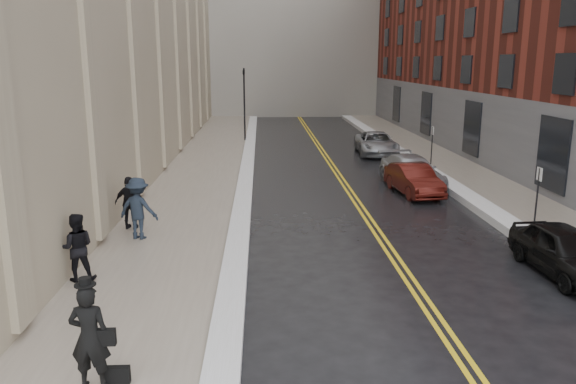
{
  "coord_description": "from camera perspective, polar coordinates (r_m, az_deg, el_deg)",
  "views": [
    {
      "loc": [
        -1.42,
        -10.04,
        5.73
      ],
      "look_at": [
        -0.59,
        7.48,
        1.6
      ],
      "focal_mm": 35.0,
      "sensor_mm": 36.0,
      "label": 1
    }
  ],
  "objects": [
    {
      "name": "traffic_signal",
      "position": [
        40.15,
        -4.46,
        9.43
      ],
      "size": [
        0.18,
        0.15,
        5.2
      ],
      "color": "black",
      "rests_on": "ground"
    },
    {
      "name": "ground",
      "position": [
        11.65,
        4.83,
        -16.26
      ],
      "size": [
        160.0,
        160.0,
        0.0
      ],
      "primitive_type": "plane",
      "color": "black",
      "rests_on": "ground"
    },
    {
      "name": "parking_sign_near",
      "position": [
        20.78,
        24.01,
        -0.07
      ],
      "size": [
        0.06,
        0.35,
        2.23
      ],
      "color": "black",
      "rests_on": "ground"
    },
    {
      "name": "sidewalk_left",
      "position": [
        26.83,
        -9.25,
        0.91
      ],
      "size": [
        4.0,
        64.0,
        0.15
      ],
      "primitive_type": "cube",
      "color": "gray",
      "rests_on": "ground"
    },
    {
      "name": "lane_stripe_a",
      "position": [
        26.94,
        5.45,
        0.91
      ],
      "size": [
        0.12,
        64.0,
        0.01
      ],
      "primitive_type": "cube",
      "color": "gold",
      "rests_on": "ground"
    },
    {
      "name": "sidewalk_right",
      "position": [
        28.62,
        18.69,
        1.15
      ],
      "size": [
        3.0,
        64.0,
        0.15
      ],
      "primitive_type": "cube",
      "color": "gray",
      "rests_on": "ground"
    },
    {
      "name": "car_silver_far",
      "position": [
        35.41,
        8.96,
        4.9
      ],
      "size": [
        2.51,
        5.05,
        1.38
      ],
      "primitive_type": "imported",
      "rotation": [
        0.0,
        0.0,
        -0.05
      ],
      "color": "#9DA0A5",
      "rests_on": "ground"
    },
    {
      "name": "car_maroon",
      "position": [
        25.09,
        12.64,
        1.26
      ],
      "size": [
        1.87,
        4.13,
        1.31
      ],
      "primitive_type": "imported",
      "rotation": [
        0.0,
        0.0,
        0.12
      ],
      "color": "#42100B",
      "rests_on": "ground"
    },
    {
      "name": "car_silver_near",
      "position": [
        26.68,
        12.44,
        2.07
      ],
      "size": [
        2.54,
        5.02,
        1.4
      ],
      "primitive_type": "imported",
      "rotation": [
        0.0,
        0.0,
        0.12
      ],
      "color": "#A8ABB0",
      "rests_on": "ground"
    },
    {
      "name": "car_black",
      "position": [
        17.07,
        26.34,
        -5.39
      ],
      "size": [
        1.77,
        4.04,
        1.35
      ],
      "primitive_type": "imported",
      "rotation": [
        0.0,
        0.0,
        0.04
      ],
      "color": "black",
      "rests_on": "ground"
    },
    {
      "name": "parking_sign_far",
      "position": [
        31.76,
        14.42,
        4.92
      ],
      "size": [
        0.06,
        0.35,
        2.23
      ],
      "color": "black",
      "rests_on": "ground"
    },
    {
      "name": "pedestrian_a",
      "position": [
        15.47,
        -20.66,
        -5.27
      ],
      "size": [
        0.98,
        0.83,
        1.79
      ],
      "primitive_type": "imported",
      "rotation": [
        0.0,
        0.0,
        3.34
      ],
      "color": "black",
      "rests_on": "sidewalk_left"
    },
    {
      "name": "snow_ridge_left",
      "position": [
        26.65,
        -4.34,
        1.08
      ],
      "size": [
        0.7,
        60.8,
        0.26
      ],
      "primitive_type": "cube",
      "color": "white",
      "rests_on": "ground"
    },
    {
      "name": "snow_ridge_right",
      "position": [
        27.98,
        15.17,
        1.28
      ],
      "size": [
        0.85,
        60.8,
        0.3
      ],
      "primitive_type": "cube",
      "color": "white",
      "rests_on": "ground"
    },
    {
      "name": "pedestrian_main",
      "position": [
        10.49,
        -19.5,
        -13.73
      ],
      "size": [
        0.72,
        0.5,
        1.91
      ],
      "primitive_type": "imported",
      "rotation": [
        0.0,
        0.0,
        3.08
      ],
      "color": "black",
      "rests_on": "sidewalk_left"
    },
    {
      "name": "pedestrian_c",
      "position": [
        19.58,
        -15.75,
        -1.08
      ],
      "size": [
        1.12,
        0.62,
        1.8
      ],
      "primitive_type": "imported",
      "rotation": [
        0.0,
        0.0,
        2.96
      ],
      "color": "black",
      "rests_on": "sidewalk_left"
    },
    {
      "name": "lane_stripe_b",
      "position": [
        26.97,
        5.95,
        0.92
      ],
      "size": [
        0.12,
        64.0,
        0.01
      ],
      "primitive_type": "cube",
      "color": "gold",
      "rests_on": "ground"
    },
    {
      "name": "pedestrian_b",
      "position": [
        18.44,
        -14.97,
        -1.62
      ],
      "size": [
        1.44,
        1.08,
        1.99
      ],
      "primitive_type": "imported",
      "rotation": [
        0.0,
        0.0,
        2.85
      ],
      "color": "#19212D",
      "rests_on": "sidewalk_left"
    }
  ]
}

